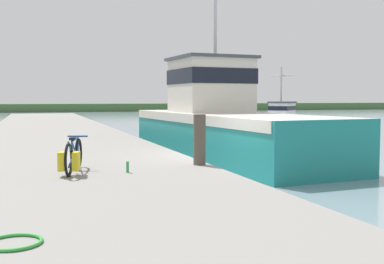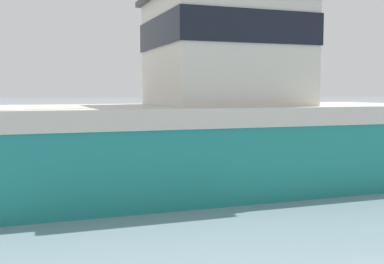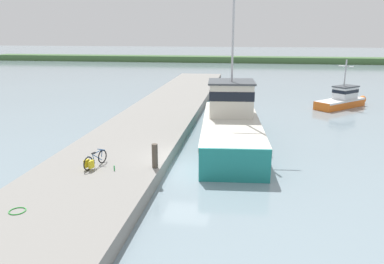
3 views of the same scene
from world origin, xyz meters
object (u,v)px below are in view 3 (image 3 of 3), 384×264
Objects in this scene: bicycle_touring at (93,161)px; water_bottle_on_curb at (114,168)px; boat_orange_near at (342,99)px; mooring_post at (155,156)px; fishing_boat_main at (231,123)px.

bicycle_touring is 7.33× the size of water_bottle_on_curb.
boat_orange_near is 26.93m from bicycle_touring.
mooring_post is (-13.54, -20.81, 0.53)m from boat_orange_near.
water_bottle_on_curb is (-5.20, -7.86, -0.52)m from fishing_boat_main.
fishing_boat_main is at bearing 65.02° from mooring_post.
fishing_boat_main is at bearing 65.34° from bicycle_touring.
bicycle_touring is at bearing -171.40° from mooring_post.
mooring_post reaches higher than water_bottle_on_curb.
boat_orange_near is at bearing 56.95° from mooring_post.
fishing_boat_main is 61.45× the size of water_bottle_on_curb.
fishing_boat_main is 2.52× the size of boat_orange_near.
bicycle_touring is 3.02m from mooring_post.
fishing_boat_main is 9.93m from bicycle_touring.
mooring_post is at bearing -76.78° from boat_orange_near.
mooring_post is (2.97, 0.45, 0.25)m from bicycle_touring.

